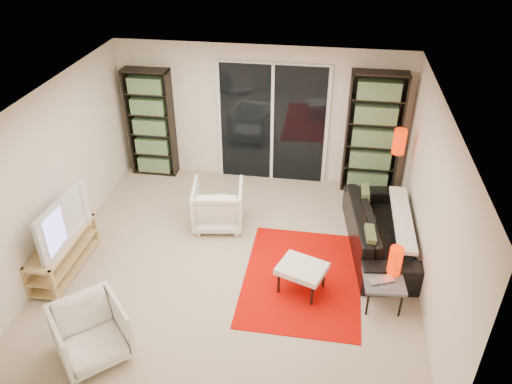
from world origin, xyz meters
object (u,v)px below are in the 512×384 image
bookshelf_left (151,123)px  bookshelf_right (373,134)px  armchair_back (218,205)px  sofa (381,230)px  side_table (384,282)px  floor_lamp (398,150)px  armchair_front (91,333)px  ottoman (302,269)px  tv_stand (63,253)px

bookshelf_left → bookshelf_right: size_ratio=0.93×
armchair_back → sofa: bearing=166.3°
bookshelf_right → side_table: (0.09, -2.88, -0.69)m
side_table → floor_lamp: (0.25, 2.22, 0.75)m
bookshelf_right → armchair_front: bearing=-127.0°
bookshelf_right → armchair_back: 2.84m
side_table → armchair_front: bearing=-157.9°
bookshelf_right → ottoman: size_ratio=2.93×
bookshelf_left → sofa: 4.37m
bookshelf_right → ottoman: 3.01m
side_table → ottoman: bearing=174.3°
sofa → armchair_front: 4.14m
tv_stand → sofa: (4.33, 1.15, 0.05)m
tv_stand → armchair_front: bearing=-52.6°
bookshelf_left → ottoman: size_ratio=2.72×
bookshelf_left → armchair_front: 4.30m
bookshelf_left → sofa: (3.97, -1.70, -0.67)m
ottoman → side_table: (1.03, -0.10, 0.01)m
armchair_back → tv_stand: bearing=27.6°
floor_lamp → side_table: bearing=-96.4°
tv_stand → armchair_back: bearing=36.2°
bookshelf_left → bookshelf_right: bookshelf_right is taller
armchair_front → bookshelf_right: bearing=10.4°
ottoman → floor_lamp: bearing=59.0°
sofa → floor_lamp: (0.22, 1.04, 0.80)m
floor_lamp → bookshelf_left: bearing=171.1°
tv_stand → ottoman: (3.27, 0.07, 0.08)m
sofa → side_table: (-0.03, -1.18, 0.05)m
ottoman → bookshelf_right: bearing=71.4°
armchair_back → armchair_front: size_ratio=1.04×
bookshelf_right → sofa: size_ratio=0.99×
sofa → ottoman: (-1.06, -1.08, 0.04)m
armchair_back → side_table: armchair_back is taller
sofa → armchair_front: bearing=120.3°
bookshelf_left → tv_stand: bookshelf_left is taller
sofa → side_table: size_ratio=3.95×
armchair_back → armchair_front: armchair_back is taller
armchair_front → ottoman: size_ratio=1.05×
tv_stand → side_table: 4.30m
bookshelf_right → bookshelf_left: bearing=180.0°
floor_lamp → armchair_front: bearing=-134.7°
bookshelf_left → armchair_back: bookshelf_left is taller
bookshelf_left → armchair_back: size_ratio=2.50×
bookshelf_left → ottoman: (2.92, -2.78, -0.63)m
armchair_front → armchair_back: bearing=30.3°
bookshelf_left → bookshelf_right: 3.85m
ottoman → tv_stand: bearing=-178.8°
bookshelf_left → side_table: bookshelf_left is taller
sofa → armchair_back: (-2.45, 0.22, 0.05)m
tv_stand → armchair_front: 1.71m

